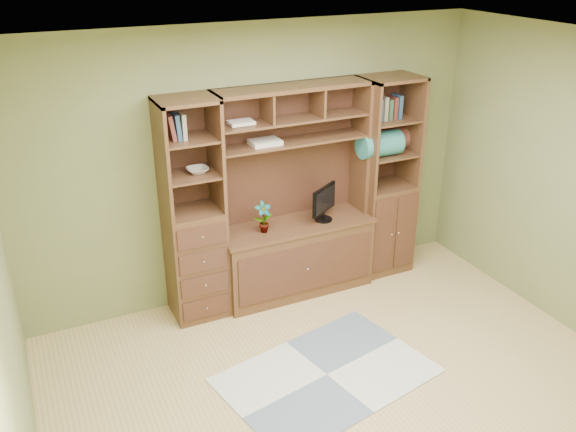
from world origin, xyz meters
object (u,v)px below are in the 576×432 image
center_hutch (296,196)px  monitor (324,197)px  right_tower (385,178)px  left_tower (193,213)px

center_hutch → monitor: center_hutch is taller
center_hutch → right_tower: (1.02, 0.04, 0.00)m
center_hutch → left_tower: (-1.00, 0.04, 0.00)m
center_hutch → right_tower: same height
left_tower → right_tower: size_ratio=1.00×
left_tower → monitor: (1.28, -0.07, -0.05)m
left_tower → center_hutch: bearing=-2.3°
right_tower → center_hutch: bearing=-177.8°
center_hutch → right_tower: size_ratio=1.00×
left_tower → monitor: size_ratio=4.26×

